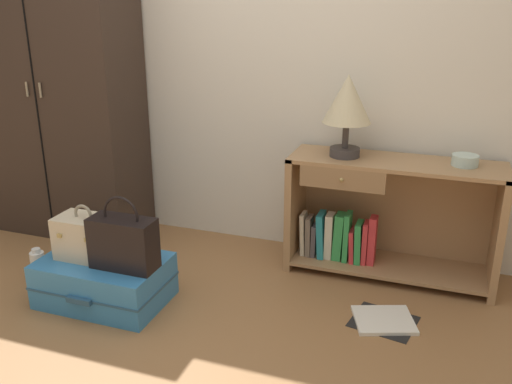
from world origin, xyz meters
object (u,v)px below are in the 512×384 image
(table_lamp, at_px, (347,103))
(train_case, at_px, (86,237))
(bookshelf, at_px, (381,218))
(bottle, at_px, (38,265))
(suitcase_large, at_px, (105,280))
(handbag, at_px, (123,242))
(wardrobe, at_px, (59,84))
(open_book_on_floor, at_px, (384,320))
(bowl, at_px, (465,160))

(table_lamp, distance_m, train_case, 1.58)
(bookshelf, xyz_separation_m, bottle, (-1.83, -0.76, -0.25))
(suitcase_large, relative_size, handbag, 1.72)
(wardrobe, distance_m, table_lamp, 1.89)
(train_case, bearing_deg, open_book_on_floor, 10.41)
(bowl, xyz_separation_m, open_book_on_floor, (-0.30, -0.56, -0.72))
(table_lamp, bearing_deg, bottle, -155.16)
(train_case, bearing_deg, bottle, 170.62)
(wardrobe, distance_m, bowl, 2.54)
(handbag, bearing_deg, bookshelf, 36.45)
(wardrobe, relative_size, table_lamp, 4.39)
(bowl, xyz_separation_m, bottle, (-2.24, -0.77, -0.63))
(table_lamp, height_order, suitcase_large, table_lamp)
(train_case, bearing_deg, bowl, 24.58)
(table_lamp, height_order, bottle, table_lamp)
(bowl, xyz_separation_m, handbag, (-1.58, -0.88, -0.34))
(bookshelf, relative_size, table_lamp, 2.56)
(bookshelf, xyz_separation_m, train_case, (-1.43, -0.83, 0.02))
(open_book_on_floor, bearing_deg, suitcase_large, -168.71)
(wardrobe, relative_size, bookshelf, 1.72)
(wardrobe, xyz_separation_m, bookshelf, (2.12, 0.05, -0.67))
(open_book_on_floor, bearing_deg, train_case, -169.59)
(bookshelf, bearing_deg, train_case, -149.75)
(table_lamp, relative_size, open_book_on_floor, 1.28)
(wardrobe, xyz_separation_m, bowl, (2.53, 0.06, -0.28))
(suitcase_large, xyz_separation_m, train_case, (-0.09, 0.01, 0.24))
(bookshelf, distance_m, bottle, 2.00)
(wardrobe, relative_size, bowl, 14.51)
(handbag, relative_size, open_book_on_floor, 1.07)
(open_book_on_floor, bearing_deg, wardrobe, 167.33)
(bowl, height_order, bottle, bowl)
(suitcase_large, bearing_deg, wardrobe, 134.86)
(table_lamp, distance_m, bowl, 0.70)
(handbag, distance_m, bottle, 0.73)
(bookshelf, xyz_separation_m, open_book_on_floor, (0.11, -0.55, -0.33))
(table_lamp, bearing_deg, bookshelf, 5.89)
(table_lamp, bearing_deg, wardrobe, -179.22)
(wardrobe, height_order, bowl, wardrobe)
(open_book_on_floor, bearing_deg, bookshelf, 101.22)
(wardrobe, distance_m, handbag, 1.40)
(bookshelf, distance_m, open_book_on_floor, 0.65)
(wardrobe, bearing_deg, bookshelf, 1.34)
(wardrobe, distance_m, bottle, 1.20)
(table_lamp, xyz_separation_m, bottle, (-1.60, -0.74, -0.91))
(bottle, bearing_deg, wardrobe, 111.71)
(train_case, bearing_deg, handbag, -7.92)
(bowl, distance_m, train_case, 2.05)
(bowl, bearing_deg, bottle, -160.96)
(wardrobe, height_order, train_case, wardrobe)
(bowl, height_order, handbag, bowl)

